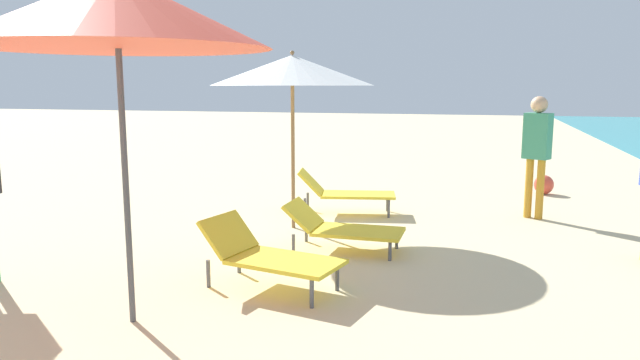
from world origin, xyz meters
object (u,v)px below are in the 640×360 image
lounger_farthest_shoreside (344,192)px  person_walking_far (537,144)px  lounger_second_shoreside (268,254)px  beach_ball (544,185)px  umbrella_second (116,11)px  umbrella_farthest (292,71)px  lounger_farthest_inland (342,227)px

lounger_farthest_shoreside → person_walking_far: size_ratio=0.86×
lounger_second_shoreside → beach_ball: bearing=75.6°
lounger_farthest_shoreside → lounger_second_shoreside: bearing=-100.4°
lounger_second_shoreside → beach_ball: lounger_second_shoreside is taller
umbrella_second → umbrella_farthest: umbrella_second is taller
lounger_second_shoreside → person_walking_far: (2.69, 3.89, 0.76)m
lounger_farthest_shoreside → lounger_farthest_inland: 2.01m
umbrella_farthest → beach_ball: size_ratio=6.91×
umbrella_second → lounger_second_shoreside: (0.80, 1.06, -2.16)m
umbrella_farthest → person_walking_far: umbrella_farthest is taller
lounger_farthest_inland → beach_ball: size_ratio=3.97×
umbrella_farthest → lounger_second_shoreside: bearing=-77.3°
lounger_farthest_shoreside → beach_ball: lounger_farthest_shoreside is taller
umbrella_farthest → beach_ball: (3.55, 3.62, -1.96)m
umbrella_farthest → lounger_farthest_shoreside: (0.46, 1.05, -1.79)m
lounger_second_shoreside → lounger_farthest_inland: size_ratio=1.04×
umbrella_second → umbrella_farthest: (0.27, 3.44, -0.36)m
umbrella_farthest → lounger_farthest_shoreside: bearing=66.1°
lounger_farthest_inland → person_walking_far: bearing=46.4°
lounger_second_shoreside → lounger_farthest_shoreside: (-0.07, 3.43, 0.01)m
umbrella_second → beach_ball: (3.82, 7.06, -2.32)m
umbrella_second → lounger_farthest_inland: 3.56m
umbrella_second → lounger_second_shoreside: bearing=53.0°
beach_ball → lounger_farthest_inland: bearing=-120.3°
lounger_second_shoreside → umbrella_farthest: size_ratio=0.60×
lounger_farthest_shoreside → beach_ball: (3.09, 2.57, -0.17)m
umbrella_second → person_walking_far: umbrella_second is taller
umbrella_second → lounger_farthest_inland: (1.17, 2.53, -2.21)m
umbrella_farthest → lounger_farthest_shoreside: 2.12m
umbrella_second → person_walking_far: 6.22m
umbrella_second → lounger_second_shoreside: 2.53m
umbrella_second → person_walking_far: (3.49, 4.95, -1.40)m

